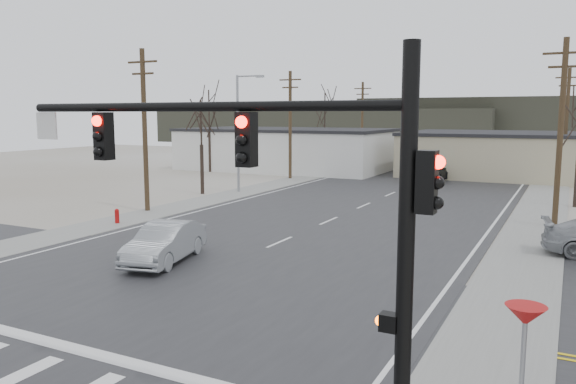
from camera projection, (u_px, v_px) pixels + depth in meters
name	position (u px, v px, depth m)	size (l,w,h in m)	color
ground	(173.00, 290.00, 19.52)	(140.00, 140.00, 0.00)	#BBBAB6
main_road	(335.00, 218.00, 32.76)	(18.00, 110.00, 0.05)	#262628
cross_road	(173.00, 289.00, 19.51)	(90.00, 10.00, 0.04)	#262628
sidewalk_left	(229.00, 195.00, 41.93)	(3.00, 90.00, 0.06)	gray
sidewalk_right	(538.00, 219.00, 32.43)	(3.00, 90.00, 0.06)	gray
traffic_signal_mast	(300.00, 194.00, 9.86)	(8.95, 0.43, 7.20)	black
fire_hydrant	(117.00, 216.00, 31.09)	(0.24, 0.24, 0.87)	#A50C0C
yield_sign	(525.00, 320.00, 10.99)	(0.80, 0.80, 2.35)	gray
building_left_far	(286.00, 149.00, 61.71)	(22.30, 12.30, 4.50)	silver
building_right_far	(547.00, 155.00, 53.60)	(26.30, 14.30, 4.30)	tan
upole_left_b	(145.00, 128.00, 34.55)	(2.20, 0.30, 10.00)	#3F2C1D
upole_left_c	(290.00, 123.00, 52.21)	(2.20, 0.30, 10.00)	#3F2C1D
upole_left_d	(362.00, 121.00, 69.88)	(2.20, 0.30, 10.00)	#3F2C1D
upole_right_a	(561.00, 130.00, 29.54)	(2.20, 0.30, 10.00)	#3F2C1D
upole_right_b	(566.00, 124.00, 48.98)	(2.20, 0.30, 10.00)	#3F2C1D
streetlight_main	(240.00, 127.00, 43.09)	(2.40, 0.25, 9.00)	gray
tree_left_near	(201.00, 125.00, 42.29)	(3.30, 3.30, 7.35)	#30241D
tree_left_far	(325.00, 112.00, 65.56)	(3.96, 3.96, 8.82)	#30241D
tree_left_mid	(209.00, 112.00, 58.54)	(3.96, 3.96, 8.82)	#30241D
hill_left	(319.00, 127.00, 115.98)	(70.00, 18.00, 7.00)	#333026
sedan_crossing	(165.00, 242.00, 22.96)	(1.70, 4.87, 1.60)	gray
car_far_a	(432.00, 172.00, 50.39)	(2.33, 5.73, 1.66)	black
car_far_b	(428.00, 154.00, 75.86)	(1.43, 3.56, 1.21)	black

